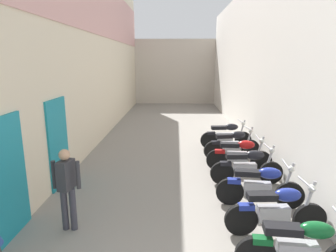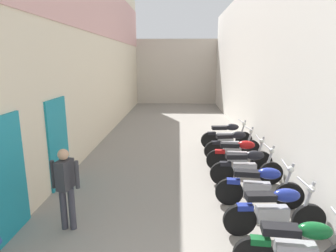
% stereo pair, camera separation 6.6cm
% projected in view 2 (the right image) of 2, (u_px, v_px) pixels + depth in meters
% --- Properties ---
extents(ground_plane, '(35.75, 35.75, 0.00)m').
position_uv_depth(ground_plane, '(173.00, 156.00, 9.54)').
color(ground_plane, gray).
extents(building_left, '(0.45, 19.75, 7.19)m').
position_uv_depth(building_left, '(93.00, 46.00, 10.74)').
color(building_left, beige).
rests_on(building_left, ground).
extents(building_right, '(0.45, 19.75, 5.98)m').
position_uv_depth(building_right, '(256.00, 63.00, 10.71)').
color(building_right, silver).
rests_on(building_right, ground).
extents(building_far_end, '(8.70, 2.00, 4.57)m').
position_uv_depth(building_far_end, '(176.00, 71.00, 21.57)').
color(building_far_end, beige).
rests_on(building_far_end, ground).
extents(motorcycle_second, '(1.85, 0.58, 1.04)m').
position_uv_depth(motorcycle_second, '(300.00, 247.00, 4.11)').
color(motorcycle_second, black).
rests_on(motorcycle_second, ground).
extents(motorcycle_third, '(1.85, 0.58, 1.04)m').
position_uv_depth(motorcycle_third, '(276.00, 210.00, 5.14)').
color(motorcycle_third, black).
rests_on(motorcycle_third, ground).
extents(motorcycle_fourth, '(1.85, 0.58, 1.04)m').
position_uv_depth(motorcycle_fourth, '(260.00, 185.00, 6.15)').
color(motorcycle_fourth, black).
rests_on(motorcycle_fourth, ground).
extents(motorcycle_fifth, '(1.85, 0.58, 1.04)m').
position_uv_depth(motorcycle_fifth, '(247.00, 166.00, 7.28)').
color(motorcycle_fifth, black).
rests_on(motorcycle_fifth, ground).
extents(motorcycle_sixth, '(1.85, 0.58, 1.04)m').
position_uv_depth(motorcycle_sixth, '(240.00, 154.00, 8.19)').
color(motorcycle_sixth, black).
rests_on(motorcycle_sixth, ground).
extents(motorcycle_seventh, '(1.84, 0.58, 1.04)m').
position_uv_depth(motorcycle_seventh, '(233.00, 144.00, 9.21)').
color(motorcycle_seventh, black).
rests_on(motorcycle_seventh, ground).
extents(motorcycle_eighth, '(1.85, 0.58, 1.04)m').
position_uv_depth(motorcycle_eighth, '(227.00, 135.00, 10.31)').
color(motorcycle_eighth, black).
rests_on(motorcycle_eighth, ground).
extents(pedestrian_mid_alley, '(0.52, 0.38, 1.57)m').
position_uv_depth(pedestrian_mid_alley, '(66.00, 183.00, 5.25)').
color(pedestrian_mid_alley, '#383842').
rests_on(pedestrian_mid_alley, ground).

